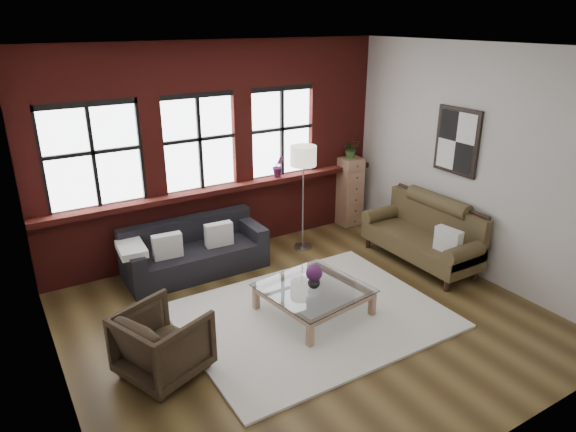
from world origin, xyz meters
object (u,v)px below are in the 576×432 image
armchair (163,343)px  drawer_chest (349,191)px  vase (314,282)px  floor_lamp (303,194)px  dark_sofa (195,249)px  coffee_table (314,301)px  vintage_settee (421,232)px

armchair → drawer_chest: size_ratio=0.66×
vase → floor_lamp: bearing=61.1°
armchair → floor_lamp: size_ratio=0.44×
dark_sofa → armchair: (-1.15, -1.98, 0.00)m
floor_lamp → coffee_table: bearing=-118.9°
coffee_table → floor_lamp: (0.96, 1.73, 0.73)m
armchair → floor_lamp: floor_lamp is taller
coffee_table → drawer_chest: 3.14m
dark_sofa → vintage_settee: size_ratio=1.06×
vintage_settee → vase: 2.18m
armchair → vase: armchair is taller
drawer_chest → vintage_settee: bearing=-92.2°
coffee_table → floor_lamp: bearing=61.1°
vintage_settee → floor_lamp: floor_lamp is taller
vintage_settee → floor_lamp: (-1.20, 1.38, 0.41)m
coffee_table → floor_lamp: size_ratio=0.63×
armchair → drawer_chest: (4.19, 2.32, 0.24)m
vase → floor_lamp: size_ratio=0.09×
armchair → vase: (1.97, 0.14, 0.09)m
armchair → vase: size_ratio=5.04×
vintage_settee → armchair: bearing=-173.2°
vintage_settee → floor_lamp: size_ratio=1.04×
vintage_settee → vase: vintage_settee is taller
vase → floor_lamp: floor_lamp is taller
coffee_table → dark_sofa: bearing=114.1°
dark_sofa → coffee_table: size_ratio=1.76×
drawer_chest → vase: bearing=-135.6°
armchair → drawer_chest: drawer_chest is taller
dark_sofa → drawer_chest: 3.08m
armchair → coffee_table: size_ratio=0.70×
dark_sofa → coffee_table: dark_sofa is taller
dark_sofa → vintage_settee: (2.98, -1.49, 0.14)m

